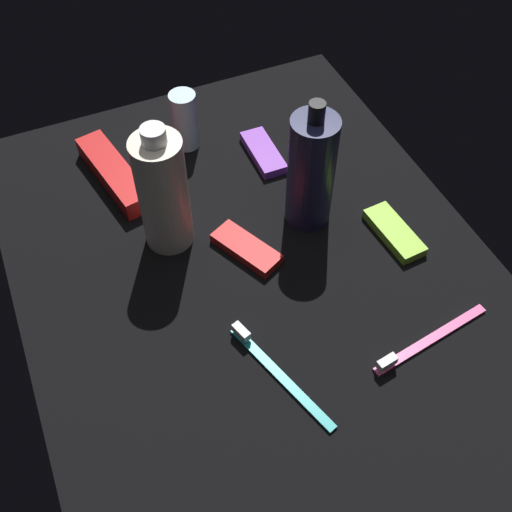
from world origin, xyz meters
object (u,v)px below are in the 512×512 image
at_px(toothbrush_teal, 275,369).
at_px(snack_bar_purple, 263,152).
at_px(toothbrush_pink, 425,342).
at_px(snack_bar_red, 245,249).
at_px(toothpaste_box_red, 114,173).
at_px(bodywash_bottle, 163,192).
at_px(deodorant_stick, 186,120).
at_px(lotion_bottle, 311,171).
at_px(snack_bar_lime, 394,232).

distance_m(toothbrush_teal, snack_bar_purple, 0.39).
distance_m(toothbrush_pink, snack_bar_red, 0.27).
relative_size(toothpaste_box_red, snack_bar_red, 1.69).
relative_size(bodywash_bottle, toothbrush_pink, 1.12).
height_order(bodywash_bottle, toothbrush_pink, bodywash_bottle).
bearing_deg(deodorant_stick, lotion_bottle, -153.90).
bearing_deg(snack_bar_lime, snack_bar_purple, 20.27).
relative_size(toothbrush_teal, snack_bar_lime, 1.69).
xyz_separation_m(bodywash_bottle, snack_bar_red, (-0.07, -0.09, -0.08)).
xyz_separation_m(lotion_bottle, toothbrush_teal, (-0.22, 0.15, -0.08)).
bearing_deg(snack_bar_red, lotion_bottle, -101.29).
bearing_deg(snack_bar_purple, toothbrush_pink, -172.75).
height_order(lotion_bottle, deodorant_stick, lotion_bottle).
distance_m(toothbrush_teal, snack_bar_lime, 0.28).
height_order(lotion_bottle, toothbrush_pink, lotion_bottle).
bearing_deg(lotion_bottle, snack_bar_purple, 2.78).
bearing_deg(snack_bar_lime, toothpaste_box_red, 47.31).
bearing_deg(toothbrush_teal, deodorant_stick, -5.72).
relative_size(toothpaste_box_red, snack_bar_lime, 1.69).
height_order(bodywash_bottle, deodorant_stick, bodywash_bottle).
bearing_deg(snack_bar_lime, lotion_bottle, 44.36).
relative_size(toothbrush_teal, toothbrush_pink, 0.97).
height_order(deodorant_stick, toothbrush_teal, deodorant_stick).
bearing_deg(snack_bar_lime, bodywash_bottle, 62.74).
bearing_deg(snack_bar_purple, toothbrush_teal, 158.91).
xyz_separation_m(lotion_bottle, toothpaste_box_red, (0.18, 0.24, -0.07)).
relative_size(deodorant_stick, toothpaste_box_red, 0.56).
relative_size(snack_bar_lime, snack_bar_red, 1.00).
height_order(bodywash_bottle, snack_bar_red, bodywash_bottle).
bearing_deg(snack_bar_purple, bodywash_bottle, 118.85).
bearing_deg(toothpaste_box_red, bodywash_bottle, -174.81).
height_order(bodywash_bottle, snack_bar_purple, bodywash_bottle).
bearing_deg(toothbrush_teal, snack_bar_red, -12.16).
bearing_deg(toothbrush_pink, snack_bar_red, 33.14).
distance_m(snack_bar_purple, snack_bar_red, 0.20).
distance_m(toothbrush_teal, snack_bar_red, 0.19).
relative_size(snack_bar_purple, snack_bar_red, 1.00).
distance_m(deodorant_stick, snack_bar_purple, 0.13).
distance_m(deodorant_stick, toothpaste_box_red, 0.14).
bearing_deg(snack_bar_lime, deodorant_stick, 29.68).
bearing_deg(toothbrush_teal, lotion_bottle, -35.11).
bearing_deg(toothpaste_box_red, lotion_bottle, -138.29).
distance_m(lotion_bottle, bodywash_bottle, 0.20).
distance_m(toothbrush_pink, snack_bar_purple, 0.40).
xyz_separation_m(toothpaste_box_red, snack_bar_purple, (-0.04, -0.23, -0.01)).
xyz_separation_m(snack_bar_lime, snack_bar_purple, (0.23, 0.10, 0.00)).
bearing_deg(lotion_bottle, toothpaste_box_red, 52.67).
xyz_separation_m(bodywash_bottle, toothbrush_pink, (-0.30, -0.24, -0.09)).
bearing_deg(snack_bar_red, snack_bar_lime, -130.98).
bearing_deg(toothbrush_pink, bodywash_bottle, 38.61).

